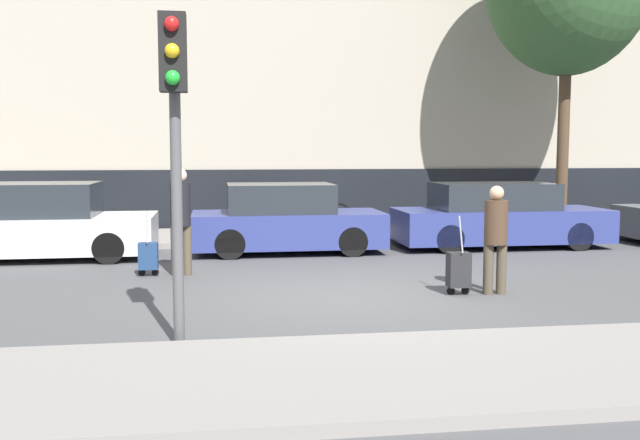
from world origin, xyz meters
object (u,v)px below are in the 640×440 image
Objects in this scene: pedestrian_right at (496,233)px; trolley_right at (459,270)px; traffic_light at (174,112)px; parked_car_0 at (43,224)px; trolley_left at (148,256)px; parked_bicycle at (317,217)px; parked_car_1 at (286,221)px; parked_car_2 at (498,217)px; pedestrian_left at (181,214)px.

trolley_right is (-0.55, 0.03, -0.53)m from pedestrian_right.
traffic_light is at bearing -150.66° from pedestrian_right.
parked_car_0 is 3.18m from trolley_left.
parked_bicycle is (-1.04, 7.32, 0.12)m from trolley_right.
parked_car_0 reaches higher than parked_bicycle.
trolley_left is 5.10m from traffic_light.
parked_car_1 is 1.11× the size of traffic_light.
pedestrian_right is (7.39, -4.58, 0.22)m from parked_car_0.
parked_car_0 reaches higher than parked_car_1.
traffic_light is at bearing -150.00° from trolley_right.
parked_car_2 is 4.43m from parked_bicycle.
pedestrian_right is (5.20, -2.30, 0.56)m from trolley_left.
trolley_left is 0.69× the size of pedestrian_right.
traffic_light is at bearing -81.09° from trolley_left.
pedestrian_right is 0.77m from trolley_right.
pedestrian_right is at bearing -31.78° from parked_car_0.
parked_bicycle is at bearing 25.51° from parked_car_0.
trolley_left is 5.72m from pedestrian_right.
parked_car_1 is 2.82m from parked_bicycle.
parked_car_2 is 1.30× the size of traffic_light.
parked_car_1 is 4.68m from parked_car_2.
parked_car_1 is at bearing 121.73° from pedestrian_right.
pedestrian_left is 0.52× the size of traffic_light.
trolley_right reaches higher than parked_bicycle.
parked_car_1 is 2.22× the size of parked_bicycle.
pedestrian_left is 1.64× the size of trolley_left.
traffic_light is (2.90, -6.83, 1.83)m from parked_car_0.
pedestrian_right reaches higher than parked_bicycle.
trolley_left is (2.19, -2.28, -0.34)m from parked_car_0.
pedestrian_left is at bearing -39.65° from parked_car_0.
traffic_light reaches higher than trolley_right.
trolley_right is 0.66× the size of parked_bicycle.
parked_car_1 reaches higher than trolley_right.
parked_car_1 is 3.35× the size of trolley_right.
parked_car_0 is at bearing 113.04° from traffic_light.
parked_bicycle is at bearing 54.40° from trolley_left.
pedestrian_right is 0.91× the size of parked_bicycle.
parked_car_2 is at bearing 19.28° from trolley_left.
parked_car_1 is 2.44× the size of pedestrian_right.
trolley_left is (-2.58, -2.43, -0.32)m from parked_car_1.
pedestrian_right is 5.27m from traffic_light.
parked_bicycle is at bearing 73.20° from traffic_light.
trolley_right reaches higher than trolley_left.
parked_car_1 is at bearing -111.50° from parked_bicycle.
pedestrian_right is at bearing -26.78° from pedestrian_left.
parked_car_2 is 4.13× the size of trolley_left.
parked_car_0 is 1.06× the size of parked_car_1.
pedestrian_left is at bearing -129.98° from parked_car_1.
parked_car_0 is 8.23m from trolley_right.
parked_bicycle is (3.61, 5.04, 0.15)m from trolley_left.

